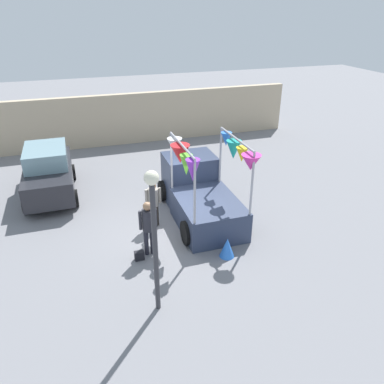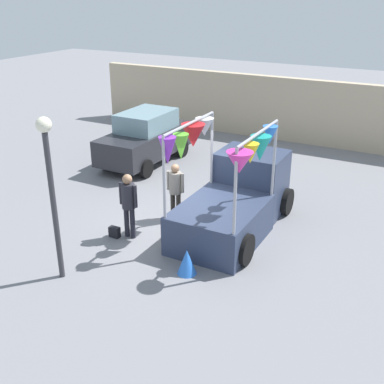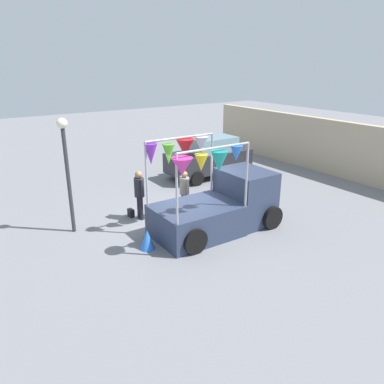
# 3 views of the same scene
# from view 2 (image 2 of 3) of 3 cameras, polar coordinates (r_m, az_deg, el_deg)

# --- Properties ---
(ground_plane) EXTENTS (60.00, 60.00, 0.00)m
(ground_plane) POSITION_cam_2_polar(r_m,az_deg,el_deg) (13.04, -0.82, -4.02)
(ground_plane) COLOR slate
(vendor_truck) EXTENTS (2.47, 4.08, 3.00)m
(vendor_truck) POSITION_cam_2_polar(r_m,az_deg,el_deg) (12.71, 5.31, -0.36)
(vendor_truck) COLOR #2D3851
(vendor_truck) RESTS_ON ground
(parked_car) EXTENTS (1.88, 4.00, 1.88)m
(parked_car) POSITION_cam_2_polar(r_m,az_deg,el_deg) (17.53, -5.55, 6.43)
(parked_car) COLOR #26262B
(parked_car) RESTS_ON ground
(person_customer) EXTENTS (0.53, 0.34, 1.73)m
(person_customer) POSITION_cam_2_polar(r_m,az_deg,el_deg) (12.14, -7.55, -0.92)
(person_customer) COLOR black
(person_customer) RESTS_ON ground
(person_vendor) EXTENTS (0.53, 0.34, 1.59)m
(person_vendor) POSITION_cam_2_polar(r_m,az_deg,el_deg) (13.09, -1.98, 0.68)
(person_vendor) COLOR #2D2823
(person_vendor) RESTS_ON ground
(handbag) EXTENTS (0.28, 0.16, 0.28)m
(handbag) POSITION_cam_2_polar(r_m,az_deg,el_deg) (12.58, -9.17, -4.71)
(handbag) COLOR black
(handbag) RESTS_ON ground
(street_lamp) EXTENTS (0.32, 0.32, 3.64)m
(street_lamp) POSITION_cam_2_polar(r_m,az_deg,el_deg) (10.23, -16.47, 1.81)
(street_lamp) COLOR #333338
(street_lamp) RESTS_ON ground
(brick_boundary_wall) EXTENTS (18.00, 0.36, 2.60)m
(brick_boundary_wall) POSITION_cam_2_polar(r_m,az_deg,el_deg) (20.42, 11.57, 9.51)
(brick_boundary_wall) COLOR tan
(brick_boundary_wall) RESTS_ON ground
(folded_kite_bundle_azure) EXTENTS (0.62, 0.62, 0.60)m
(folded_kite_bundle_azure) POSITION_cam_2_polar(r_m,az_deg,el_deg) (10.85, -0.61, -8.28)
(folded_kite_bundle_azure) COLOR blue
(folded_kite_bundle_azure) RESTS_ON ground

